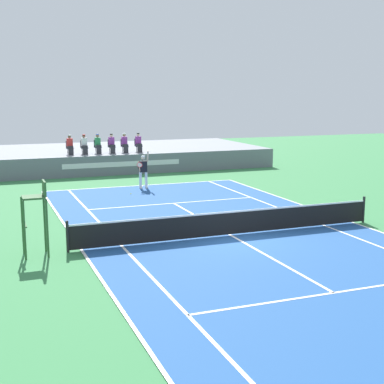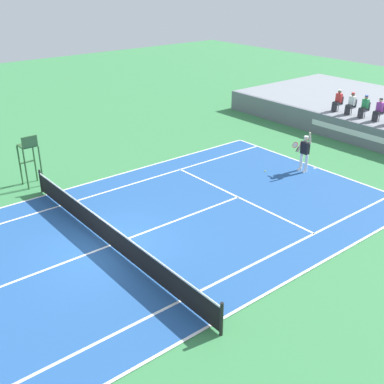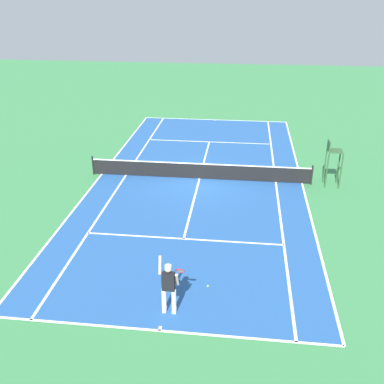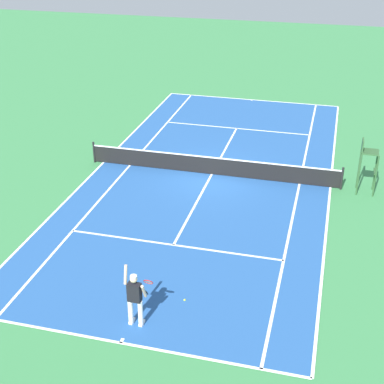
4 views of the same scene
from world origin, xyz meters
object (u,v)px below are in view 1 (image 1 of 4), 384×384
at_px(spectator_seated_3, 112,144).
at_px(umpire_chair, 36,208).
at_px(spectator_seated_1, 84,145).
at_px(spectator_seated_2, 98,144).
at_px(tennis_ball, 131,194).
at_px(spectator_seated_4, 125,143).
at_px(spectator_seated_5, 139,143).
at_px(spectator_seated_0, 70,145).
at_px(tennis_player, 143,171).

distance_m(spectator_seated_3, umpire_chair, 18.76).
xyz_separation_m(spectator_seated_1, spectator_seated_3, (1.79, 0.00, 0.00)).
height_order(spectator_seated_2, tennis_ball, spectator_seated_2).
bearing_deg(spectator_seated_4, spectator_seated_1, 180.00).
bearing_deg(spectator_seated_1, spectator_seated_3, 0.00).
xyz_separation_m(spectator_seated_1, spectator_seated_5, (3.60, 0.00, 0.00)).
bearing_deg(tennis_ball, spectator_seated_1, 96.25).
relative_size(spectator_seated_4, tennis_ball, 18.60).
bearing_deg(umpire_chair, spectator_seated_2, 72.31).
xyz_separation_m(spectator_seated_3, spectator_seated_5, (1.81, 0.00, 0.00)).
bearing_deg(spectator_seated_2, umpire_chair, -107.69).
distance_m(spectator_seated_0, spectator_seated_3, 2.70).
distance_m(spectator_seated_1, spectator_seated_3, 1.79).
bearing_deg(spectator_seated_1, tennis_ball, -83.75).
bearing_deg(tennis_ball, spectator_seated_2, 90.04).
bearing_deg(spectator_seated_3, spectator_seated_4, 0.00).
height_order(spectator_seated_1, spectator_seated_3, same).
bearing_deg(umpire_chair, spectator_seated_3, 69.66).
bearing_deg(spectator_seated_2, spectator_seated_1, 180.00).
bearing_deg(tennis_ball, spectator_seated_0, 102.54).
bearing_deg(spectator_seated_1, tennis_player, -73.18).
relative_size(spectator_seated_1, umpire_chair, 0.52).
xyz_separation_m(spectator_seated_5, tennis_ball, (-2.72, -8.09, -1.87)).
xyz_separation_m(tennis_player, umpire_chair, (-6.72, -10.98, 0.56)).
height_order(spectator_seated_2, umpire_chair, spectator_seated_2).
relative_size(spectator_seated_2, spectator_seated_3, 1.00).
bearing_deg(spectator_seated_0, tennis_ball, -77.46).
xyz_separation_m(spectator_seated_4, tennis_player, (-0.66, -6.60, -0.91)).
distance_m(spectator_seated_1, spectator_seated_5, 3.60).
xyz_separation_m(spectator_seated_0, spectator_seated_2, (1.79, 0.00, 0.00)).
distance_m(spectator_seated_2, umpire_chair, 18.46).
height_order(spectator_seated_0, spectator_seated_3, same).
relative_size(spectator_seated_2, spectator_seated_4, 1.00).
bearing_deg(spectator_seated_3, spectator_seated_5, 0.00).
bearing_deg(spectator_seated_2, spectator_seated_0, 180.00).
xyz_separation_m(spectator_seated_4, spectator_seated_5, (0.95, 0.00, 0.00)).
bearing_deg(spectator_seated_5, tennis_player, -103.68).
bearing_deg(tennis_player, spectator_seated_5, 76.32).
bearing_deg(spectator_seated_5, spectator_seated_1, 180.00).
relative_size(spectator_seated_2, tennis_ball, 18.60).
relative_size(spectator_seated_0, umpire_chair, 0.52).
distance_m(spectator_seated_0, spectator_seated_5, 4.52).
xyz_separation_m(spectator_seated_1, tennis_ball, (0.89, -8.09, -1.87)).
bearing_deg(spectator_seated_5, spectator_seated_4, 180.00).
height_order(spectator_seated_5, tennis_ball, spectator_seated_5).
xyz_separation_m(spectator_seated_5, tennis_player, (-1.61, -6.60, -0.91)).
bearing_deg(tennis_ball, tennis_player, 53.14).
bearing_deg(spectator_seated_3, umpire_chair, -110.34).
relative_size(tennis_player, umpire_chair, 0.85).
bearing_deg(spectator_seated_0, tennis_player, -66.22).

